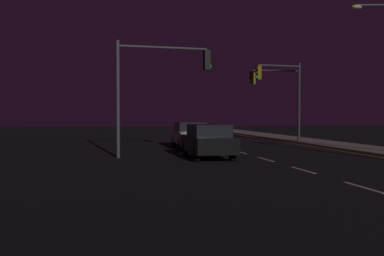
{
  "coord_description": "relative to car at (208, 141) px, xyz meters",
  "views": [
    {
      "loc": [
        -6.9,
        -2.46,
        2.02
      ],
      "look_at": [
        -1.92,
        24.87,
        1.19
      ],
      "focal_mm": 42.61,
      "sensor_mm": 36.0,
      "label": 1
    }
  ],
  "objects": [
    {
      "name": "ground_plane",
      "position": [
        2.43,
        -0.45,
        -0.82
      ],
      "size": [
        112.0,
        112.0,
        0.0
      ],
      "primitive_type": "plane",
      "color": "black",
      "rests_on": "ground"
    },
    {
      "name": "lane_markings_center",
      "position": [
        2.43,
        3.05,
        -0.82
      ],
      "size": [
        0.14,
        50.0,
        0.01
      ],
      "color": "silver",
      "rests_on": "ground"
    },
    {
      "name": "lane_edge_line",
      "position": [
        8.1,
        4.55,
        -0.82
      ],
      "size": [
        0.14,
        53.0,
        0.01
      ],
      "color": "gold",
      "rests_on": "ground"
    },
    {
      "name": "car",
      "position": [
        0.0,
        0.0,
        0.0
      ],
      "size": [
        1.84,
        4.41,
        1.57
      ],
      "color": "black",
      "rests_on": "ground"
    },
    {
      "name": "car_oncoming",
      "position": [
        0.32,
        6.33,
        0.0
      ],
      "size": [
        1.89,
        4.43,
        1.57
      ],
      "color": "beige",
      "rests_on": "ground"
    },
    {
      "name": "traffic_light_mid_right",
      "position": [
        7.39,
        10.53,
        3.02
      ],
      "size": [
        3.77,
        0.34,
        5.26
      ],
      "color": "#38383D",
      "rests_on": "sidewalk_right"
    },
    {
      "name": "traffic_light_far_center",
      "position": [
        -2.07,
        1.14,
        3.05
      ],
      "size": [
        4.62,
        0.68,
        5.45
      ],
      "color": "#4C4C51",
      "rests_on": "ground"
    },
    {
      "name": "traffic_light_far_right",
      "position": [
        7.28,
        9.61,
        3.17
      ],
      "size": [
        3.5,
        0.75,
        5.51
      ],
      "color": "#38383D",
      "rests_on": "sidewalk_right"
    }
  ]
}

